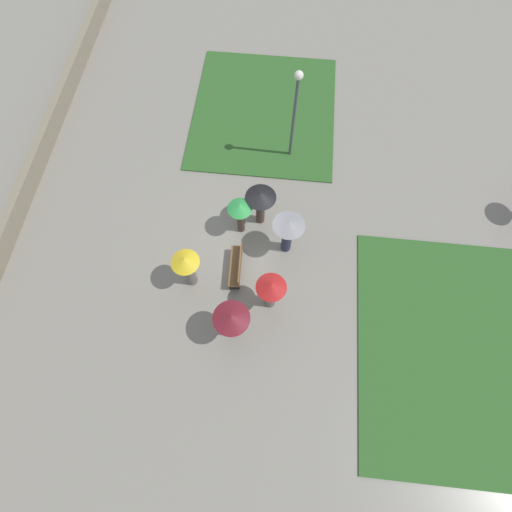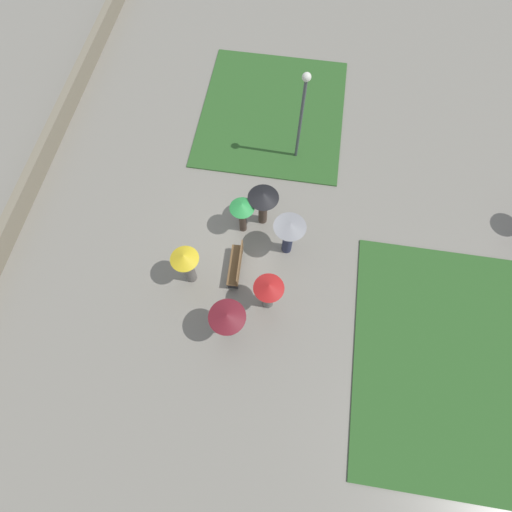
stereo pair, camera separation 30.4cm
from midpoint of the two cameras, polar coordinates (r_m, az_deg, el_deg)
name	(u,v)px [view 1 (the left image)]	position (r m, az deg, el deg)	size (l,w,h in m)	color
ground_plane	(245,236)	(15.46, -2.12, 2.92)	(90.00, 90.00, 0.00)	gray
lawn_patch_near	(264,111)	(19.19, 0.67, 19.97)	(7.19, 6.31, 0.06)	#2D5B26
lawn_patch_far	(486,354)	(15.89, 29.56, -12.11)	(8.23, 8.65, 0.06)	#2D5B26
parapet_wall	(17,209)	(18.16, -31.44, 5.69)	(45.00, 0.35, 0.87)	gray
park_bench	(237,266)	(14.43, -3.30, -1.40)	(1.63, 0.49, 0.90)	brown
lamp_post	(295,106)	(15.62, 5.04, 20.59)	(0.32, 0.32, 4.25)	#474C51
crowd_person_black	(261,200)	(14.57, 0.06, 7.97)	(1.13, 1.13, 1.88)	#47382D
crowd_person_maroon	(232,321)	(12.79, -4.16, -9.23)	(1.19, 1.19, 1.93)	#2D2333
crowd_person_grey	(288,230)	(14.01, 3.99, 3.68)	(1.15, 1.15, 1.98)	#282D47
crowd_person_green	(240,211)	(14.44, -2.90, 6.40)	(0.90, 0.90, 1.79)	#47382D
crowd_person_yellow	(187,267)	(13.72, -10.44, -1.53)	(0.97, 0.97, 1.94)	slate
crowd_person_red	(271,290)	(13.21, 1.48, -4.96)	(1.02, 1.02, 1.84)	slate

